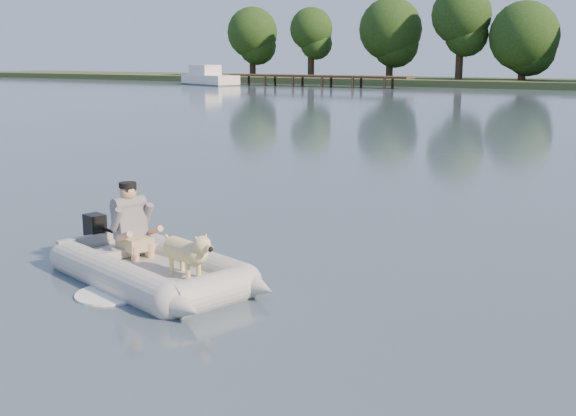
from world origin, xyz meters
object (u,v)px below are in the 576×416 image
Objects in this scene: dinghy at (154,241)px; dog at (185,254)px; dock at (317,81)px; man at (130,218)px; cabin_cruiser at (210,75)px.

dinghy is 5.21× the size of dog.
man reaches higher than dock.
cabin_cruiser is at bearing 142.64° from dinghy.
cabin_cruiser is (-36.05, 50.26, 0.40)m from dinghy.
man is at bearing -64.50° from dock.
dock is at bearing 132.49° from man.
man is (-0.61, 0.24, 0.18)m from dinghy.
dock is 10.89m from cabin_cruiser.
man is 0.14× the size of cabin_cruiser.
cabin_cruiser is at bearing 143.01° from dog.
dock is 17.89× the size of man.
cabin_cruiser reaches higher than man.
dinghy is (25.30, -52.01, 0.03)m from dock.
cabin_cruiser is (-35.44, 50.03, 0.22)m from man.
dock is 2.49× the size of cabin_cruiser.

